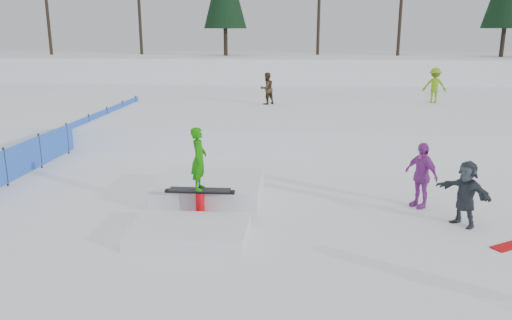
# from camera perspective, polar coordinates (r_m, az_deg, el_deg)

# --- Properties ---
(ground) EXTENTS (120.00, 120.00, 0.00)m
(ground) POSITION_cam_1_polar(r_m,az_deg,el_deg) (10.78, -3.57, -8.28)
(ground) COLOR white
(snow_berm) EXTENTS (60.00, 14.00, 2.40)m
(snow_berm) POSITION_cam_1_polar(r_m,az_deg,el_deg) (39.97, 2.65, 10.19)
(snow_berm) COLOR white
(snow_berm) RESTS_ON ground
(snow_midrise) EXTENTS (50.00, 18.00, 0.80)m
(snow_midrise) POSITION_cam_1_polar(r_m,az_deg,el_deg) (26.15, 1.45, 6.18)
(snow_midrise) COLOR white
(snow_midrise) RESTS_ON ground
(safety_fence) EXTENTS (0.05, 16.00, 1.10)m
(safety_fence) POSITION_cam_1_polar(r_m,az_deg,el_deg) (18.62, -20.76, 2.33)
(safety_fence) COLOR blue
(safety_fence) RESTS_ON ground
(walker_olive) EXTENTS (0.92, 0.91, 1.50)m
(walker_olive) POSITION_cam_1_polar(r_m,az_deg,el_deg) (23.88, 1.24, 8.17)
(walker_olive) COLOR #382C18
(walker_olive) RESTS_ON snow_midrise
(walker_ygreen) EXTENTS (1.18, 0.81, 1.68)m
(walker_ygreen) POSITION_cam_1_polar(r_m,az_deg,el_deg) (25.84, 19.74, 8.02)
(walker_ygreen) COLOR #6CA212
(walker_ygreen) RESTS_ON snow_midrise
(spectator_purple) EXTENTS (0.87, 0.99, 1.61)m
(spectator_purple) POSITION_cam_1_polar(r_m,az_deg,el_deg) (12.69, 18.33, -1.64)
(spectator_purple) COLOR purple
(spectator_purple) RESTS_ON ground
(spectator_dark) EXTENTS (1.15, 1.36, 1.47)m
(spectator_dark) POSITION_cam_1_polar(r_m,az_deg,el_deg) (11.84, 22.84, -3.54)
(spectator_dark) COLOR #303840
(spectator_dark) RESTS_ON ground
(jib_rail_feature) EXTENTS (2.60, 4.40, 2.11)m
(jib_rail_feature) POSITION_cam_1_polar(r_m,az_deg,el_deg) (12.09, -5.87, -4.22)
(jib_rail_feature) COLOR white
(jib_rail_feature) RESTS_ON ground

